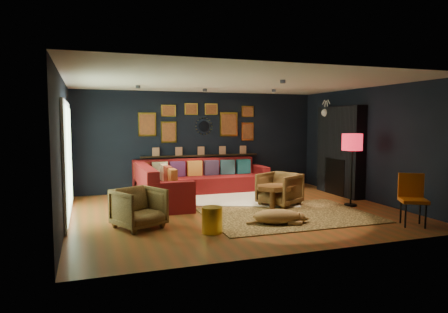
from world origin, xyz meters
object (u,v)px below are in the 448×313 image
object	(u,v)px
pouf	(173,192)
armchair_right	(279,188)
sectional	(186,184)
coffee_table	(276,190)
floor_lamp	(352,145)
orange_chair	(412,195)
gold_stool	(212,220)
armchair_left	(139,206)
dog	(277,214)

from	to	relation	value
pouf	armchair_right	distance (m)	2.39
sectional	pouf	xyz separation A→B (m)	(-0.43, -0.49, -0.10)
armchair_right	coffee_table	bearing A→B (deg)	-71.04
armchair_right	floor_lamp	bearing A→B (deg)	41.27
pouf	orange_chair	xyz separation A→B (m)	(3.57, -3.35, 0.31)
sectional	armchair_right	distance (m)	2.34
pouf	floor_lamp	size ratio (longest dim) A/B	0.37
sectional	gold_stool	size ratio (longest dim) A/B	7.93
sectional	pouf	size ratio (longest dim) A/B	5.90
sectional	armchair_left	distance (m)	2.88
floor_lamp	dog	xyz separation A→B (m)	(-2.23, -0.90, -1.11)
coffee_table	dog	world-z (taller)	coffee_table
coffee_table	dog	size ratio (longest dim) A/B	0.80
coffee_table	floor_lamp	xyz separation A→B (m)	(1.61, -0.35, 0.92)
pouf	dog	bearing A→B (deg)	-63.01
pouf	armchair_right	world-z (taller)	armchair_right
coffee_table	orange_chair	xyz separation A→B (m)	(1.64, -2.03, 0.14)
orange_chair	dog	bearing A→B (deg)	-169.85
pouf	armchair_left	bearing A→B (deg)	-116.88
armchair_right	orange_chair	size ratio (longest dim) A/B	0.87
orange_chair	floor_lamp	distance (m)	1.85
armchair_right	dog	bearing A→B (deg)	-57.21
gold_stool	coffee_table	bearing A→B (deg)	36.52
armchair_left	sectional	bearing A→B (deg)	33.33
armchair_left	gold_stool	distance (m)	1.31
armchair_right	gold_stool	size ratio (longest dim) A/B	1.83
gold_stool	dog	world-z (taller)	gold_stool
pouf	armchair_right	xyz separation A→B (m)	(2.09, -1.15, 0.17)
gold_stool	floor_lamp	xyz separation A→B (m)	(3.46, 1.02, 1.10)
gold_stool	armchair_right	bearing A→B (deg)	37.56
pouf	armchair_left	distance (m)	2.25
coffee_table	orange_chair	distance (m)	2.61
sectional	armchair_right	size ratio (longest dim) A/B	4.33
floor_lamp	orange_chair	bearing A→B (deg)	-88.95
sectional	armchair_left	world-z (taller)	sectional
sectional	orange_chair	xyz separation A→B (m)	(3.15, -3.85, 0.21)
sectional	dog	world-z (taller)	sectional
armchair_left	armchair_right	bearing A→B (deg)	-11.23
gold_stool	dog	bearing A→B (deg)	5.37
pouf	gold_stool	xyz separation A→B (m)	(0.08, -2.69, -0.01)
gold_stool	orange_chair	xyz separation A→B (m)	(3.49, -0.66, 0.32)
gold_stool	pouf	bearing A→B (deg)	91.74
armchair_left	orange_chair	bearing A→B (deg)	-43.07
pouf	gold_stool	distance (m)	2.69
sectional	orange_chair	world-z (taller)	orange_chair
sectional	pouf	world-z (taller)	sectional
orange_chair	dog	size ratio (longest dim) A/B	0.79
sectional	armchair_right	bearing A→B (deg)	-44.46
coffee_table	armchair_left	xyz separation A→B (m)	(-2.95, -0.68, -0.01)
armchair_right	dog	distance (m)	1.64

